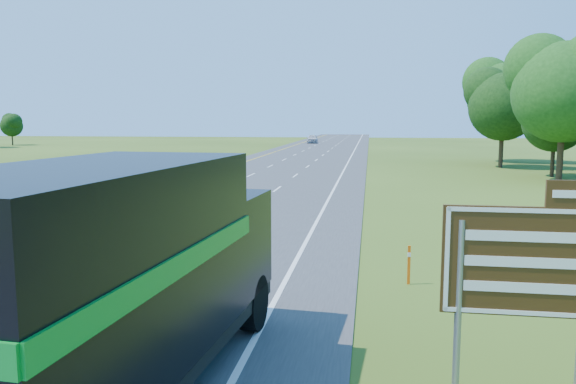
# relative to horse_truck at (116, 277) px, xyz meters

# --- Properties ---
(road) EXTENTS (15.00, 260.00, 0.04)m
(road) POSITION_rel_horse_truck_xyz_m (-3.95, 39.89, -2.08)
(road) COLOR #38383A
(road) RESTS_ON ground
(lane_markings) EXTENTS (11.15, 260.00, 0.01)m
(lane_markings) POSITION_rel_horse_truck_xyz_m (-3.95, 39.89, -2.06)
(lane_markings) COLOR yellow
(lane_markings) RESTS_ON road
(horse_truck) EXTENTS (3.37, 8.89, 3.86)m
(horse_truck) POSITION_rel_horse_truck_xyz_m (0.00, 0.00, 0.00)
(horse_truck) COLOR black
(horse_truck) RESTS_ON road
(white_suv) EXTENTS (3.79, 7.31, 1.97)m
(white_suv) POSITION_rel_horse_truck_xyz_m (-7.34, 23.22, -1.08)
(white_suv) COLOR silver
(white_suv) RESTS_ON road
(far_car) EXTENTS (2.35, 5.11, 1.70)m
(far_car) POSITION_rel_horse_truck_xyz_m (-7.32, 101.24, -1.21)
(far_car) COLOR #B6B6BD
(far_car) RESTS_ON road
(exit_sign) EXTENTS (2.18, 0.13, 3.70)m
(exit_sign) POSITION_rel_horse_truck_xyz_m (6.00, 0.09, 0.30)
(exit_sign) COLOR gray
(exit_sign) RESTS_ON ground
(delineator) EXTENTS (0.09, 0.05, 1.09)m
(delineator) POSITION_rel_horse_truck_xyz_m (4.95, 7.46, -1.52)
(delineator) COLOR #FA560D
(delineator) RESTS_ON ground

